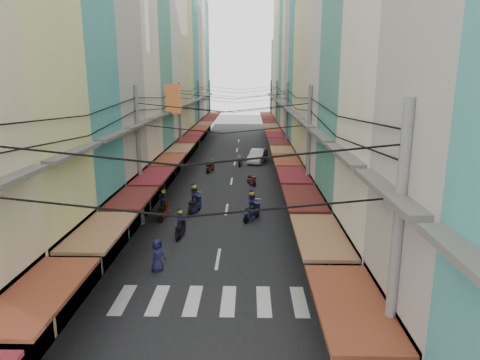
# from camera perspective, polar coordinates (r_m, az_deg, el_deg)

# --- Properties ---
(ground) EXTENTS (160.00, 160.00, 0.00)m
(ground) POSITION_cam_1_polar(r_m,az_deg,el_deg) (23.00, -2.59, -8.47)
(ground) COLOR slate
(ground) RESTS_ON ground
(road) EXTENTS (10.00, 80.00, 0.02)m
(road) POSITION_cam_1_polar(r_m,az_deg,el_deg) (42.19, -0.80, 1.76)
(road) COLOR black
(road) RESTS_ON ground
(sidewalk_left) EXTENTS (3.00, 80.00, 0.06)m
(sidewalk_left) POSITION_cam_1_polar(r_m,az_deg,el_deg) (42.91, -9.51, 1.80)
(sidewalk_left) COLOR gray
(sidewalk_left) RESTS_ON ground
(sidewalk_right) EXTENTS (3.00, 80.00, 0.06)m
(sidewalk_right) POSITION_cam_1_polar(r_m,az_deg,el_deg) (42.45, 8.01, 1.73)
(sidewalk_right) COLOR gray
(sidewalk_right) RESTS_ON ground
(crosswalk) EXTENTS (7.55, 2.40, 0.01)m
(crosswalk) POSITION_cam_1_polar(r_m,az_deg,el_deg) (17.59, -3.93, -15.73)
(crosswalk) COLOR silver
(crosswalk) RESTS_ON ground
(building_row_left) EXTENTS (7.80, 67.67, 23.70)m
(building_row_left) POSITION_cam_1_polar(r_m,az_deg,el_deg) (39.01, -13.16, 14.90)
(building_row_left) COLOR beige
(building_row_left) RESTS_ON ground
(building_row_right) EXTENTS (7.80, 68.98, 22.59)m
(building_row_right) POSITION_cam_1_polar(r_m,az_deg,el_deg) (38.27, 11.28, 14.47)
(building_row_right) COLOR teal
(building_row_right) RESTS_ON ground
(utility_poles) EXTENTS (10.20, 66.13, 8.20)m
(utility_poles) POSITION_cam_1_polar(r_m,az_deg,el_deg) (36.37, -1.12, 10.33)
(utility_poles) COLOR gray
(utility_poles) RESTS_ON ground
(white_car) EXTENTS (5.07, 2.87, 1.69)m
(white_car) POSITION_cam_1_polar(r_m,az_deg,el_deg) (44.52, 2.34, 2.36)
(white_car) COLOR silver
(white_car) RESTS_ON ground
(bicycle) EXTENTS (1.78, 0.92, 1.17)m
(bicycle) POSITION_cam_1_polar(r_m,az_deg,el_deg) (22.41, 12.41, -9.41)
(bicycle) COLOR black
(bicycle) RESTS_ON ground
(moving_scooters) EXTENTS (6.04, 21.57, 2.01)m
(moving_scooters) POSITION_cam_1_polar(r_m,az_deg,el_deg) (29.20, -4.35, -2.51)
(moving_scooters) COLOR black
(moving_scooters) RESTS_ON ground
(parked_scooters) EXTENTS (13.14, 15.20, 0.97)m
(parked_scooters) POSITION_cam_1_polar(r_m,az_deg,el_deg) (18.85, 10.23, -12.29)
(parked_scooters) COLOR black
(parked_scooters) RESTS_ON ground
(pedestrians) EXTENTS (12.98, 26.72, 2.20)m
(pedestrians) POSITION_cam_1_polar(r_m,az_deg,el_deg) (26.44, -11.29, -3.38)
(pedestrians) COLOR black
(pedestrians) RESTS_ON ground
(market_umbrella) EXTENTS (2.03, 2.03, 2.14)m
(market_umbrella) POSITION_cam_1_polar(r_m,az_deg,el_deg) (15.64, 18.70, -12.72)
(market_umbrella) COLOR #B2B2B7
(market_umbrella) RESTS_ON ground
(traffic_sign) EXTENTS (0.10, 0.57, 2.62)m
(traffic_sign) POSITION_cam_1_polar(r_m,az_deg,el_deg) (19.72, 12.17, -6.76)
(traffic_sign) COLOR gray
(traffic_sign) RESTS_ON ground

